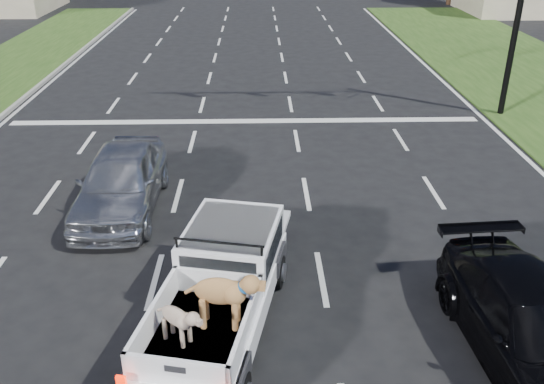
# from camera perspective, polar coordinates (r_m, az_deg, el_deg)

# --- Properties ---
(ground) EXTENTS (160.00, 160.00, 0.00)m
(ground) POSITION_cam_1_polar(r_m,az_deg,el_deg) (12.23, -3.34, -8.65)
(ground) COLOR black
(ground) RESTS_ON ground
(road_markings) EXTENTS (17.75, 60.00, 0.01)m
(road_markings) POSITION_cam_1_polar(r_m,az_deg,el_deg) (18.01, -2.80, 3.42)
(road_markings) COLOR silver
(road_markings) RESTS_ON ground
(pickup_truck) EXTENTS (2.68, 5.08, 1.81)m
(pickup_truck) POSITION_cam_1_polar(r_m,az_deg,el_deg) (10.55, -5.11, -9.43)
(pickup_truck) COLOR black
(pickup_truck) RESTS_ON ground
(silver_sedan) EXTENTS (1.93, 4.75, 1.61)m
(silver_sedan) POSITION_cam_1_polar(r_m,az_deg,el_deg) (15.06, -14.74, 1.10)
(silver_sedan) COLOR #B3B6BB
(silver_sedan) RESTS_ON ground
(black_coupe) EXTENTS (2.32, 5.03, 1.42)m
(black_coupe) POSITION_cam_1_polar(r_m,az_deg,el_deg) (10.80, 24.40, -12.10)
(black_coupe) COLOR black
(black_coupe) RESTS_ON ground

